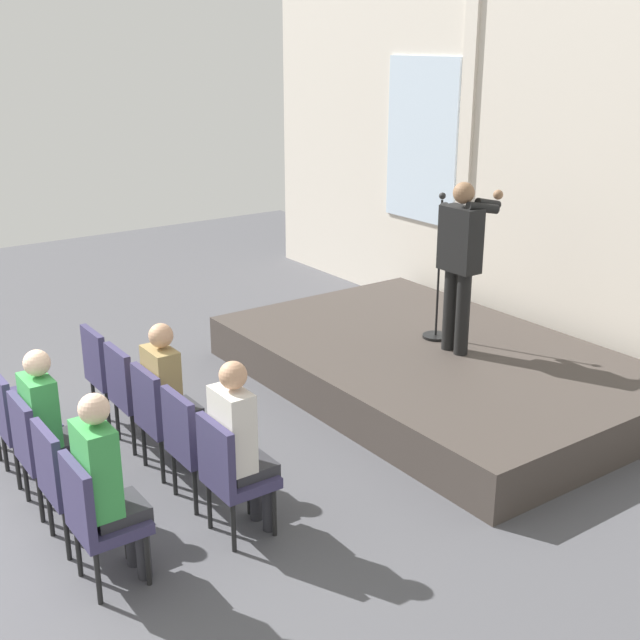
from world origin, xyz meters
The scene contains 17 objects.
rear_partition centered at (0.02, 6.79, 2.11)m, with size 10.81×0.14×4.21m.
stage_platform centered at (0.00, 5.06, 0.22)m, with size 4.41×2.87×0.44m, color #3F3833.
speaker centered at (0.19, 5.17, 1.44)m, with size 0.50×0.69×1.73m.
mic_stand centered at (-0.21, 5.27, 0.78)m, with size 0.28×0.28×1.55m.
chair_r0_c0 centered at (-1.17, 2.00, 0.53)m, with size 0.46×0.44×0.94m.
chair_r0_c1 centered at (-0.58, 2.00, 0.53)m, with size 0.46×0.44×0.94m.
chair_r0_c2 centered at (0.00, 2.00, 0.53)m, with size 0.46×0.44×0.94m.
audience_r0_c2 centered at (0.00, 2.08, 0.73)m, with size 0.36×0.39×1.31m.
chair_r0_c3 centered at (0.58, 2.00, 0.53)m, with size 0.46×0.44×0.94m.
chair_r0_c4 centered at (1.17, 2.00, 0.53)m, with size 0.46×0.44×0.94m.
audience_r0_c4 centered at (1.17, 2.07, 0.75)m, with size 0.36×0.39×1.36m.
chair_r1_c1 centered at (-0.58, 1.00, 0.53)m, with size 0.46×0.44×0.94m.
chair_r1_c2 centered at (0.00, 1.00, 0.53)m, with size 0.46×0.44×0.94m.
audience_r1_c2 centered at (0.00, 1.09, 0.72)m, with size 0.36×0.39×1.30m.
chair_r1_c3 centered at (0.58, 1.00, 0.53)m, with size 0.46×0.44×0.94m.
chair_r1_c4 centered at (1.17, 1.00, 0.53)m, with size 0.46×0.44×0.94m.
audience_r1_c4 centered at (1.17, 1.08, 0.76)m, with size 0.36×0.39×1.37m.
Camera 1 is at (5.77, -0.49, 3.45)m, focal length 46.06 mm.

